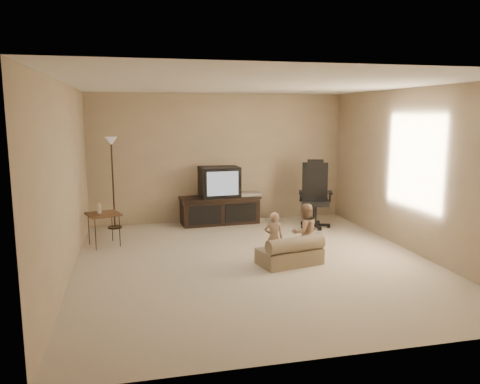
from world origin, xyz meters
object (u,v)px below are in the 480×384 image
(side_table, at_px, (103,214))
(toddler_left, at_px, (274,238))
(office_chair, at_px, (315,203))
(floor_lamp, at_px, (112,162))
(tv_stand, at_px, (220,200))
(child_sofa, at_px, (291,253))
(toddler_right, at_px, (305,232))

(side_table, relative_size, toddler_left, 0.97)
(office_chair, xyz_separation_m, floor_lamp, (-3.68, 0.72, 0.78))
(tv_stand, xyz_separation_m, toddler_left, (0.29, -2.60, -0.09))
(tv_stand, bearing_deg, child_sofa, -83.36)
(side_table, relative_size, child_sofa, 0.75)
(office_chair, height_order, toddler_right, office_chair)
(tv_stand, relative_size, toddler_left, 2.13)
(side_table, height_order, toddler_right, toddler_right)
(toddler_left, bearing_deg, office_chair, -115.61)
(floor_lamp, height_order, toddler_left, floor_lamp)
(office_chair, xyz_separation_m, child_sofa, (-1.18, -2.07, -0.28))
(office_chair, bearing_deg, side_table, -154.17)
(side_table, xyz_separation_m, child_sofa, (2.62, -1.61, -0.34))
(tv_stand, relative_size, floor_lamp, 0.93)
(office_chair, bearing_deg, toddler_left, -106.98)
(side_table, relative_size, toddler_right, 0.86)
(floor_lamp, distance_m, child_sofa, 3.89)
(floor_lamp, bearing_deg, child_sofa, -48.22)
(tv_stand, xyz_separation_m, toddler_right, (0.76, -2.59, -0.04))
(child_sofa, distance_m, toddler_right, 0.38)
(toddler_right, bearing_deg, child_sofa, 21.13)
(tv_stand, relative_size, office_chair, 1.25)
(child_sofa, bearing_deg, toddler_right, 18.01)
(child_sofa, bearing_deg, office_chair, 47.52)
(tv_stand, distance_m, office_chair, 1.82)
(toddler_left, height_order, toddler_right, toddler_right)
(office_chair, relative_size, floor_lamp, 0.74)
(floor_lamp, bearing_deg, tv_stand, -1.66)
(floor_lamp, xyz_separation_m, toddler_left, (2.28, -2.66, -0.86))
(child_sofa, xyz_separation_m, toddler_right, (0.25, 0.15, 0.25))
(side_table, bearing_deg, toddler_right, -26.94)
(side_table, distance_m, toddler_left, 2.83)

